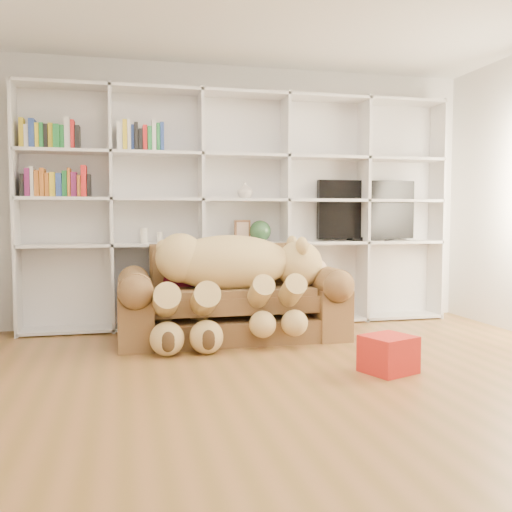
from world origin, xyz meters
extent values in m
plane|color=brown|center=(0.00, 0.00, 0.00)|extent=(5.00, 5.00, 0.00)
cube|color=silver|center=(0.00, 2.50, 1.35)|extent=(5.00, 0.02, 2.70)
cube|color=silver|center=(0.00, 2.46, 1.20)|extent=(4.40, 0.03, 2.40)
cube|color=silver|center=(-2.20, 2.30, 1.20)|extent=(0.03, 0.35, 2.40)
cube|color=silver|center=(-1.32, 2.30, 1.20)|extent=(0.03, 0.35, 2.40)
cube|color=silver|center=(-0.44, 2.30, 1.20)|extent=(0.03, 0.35, 2.40)
cube|color=silver|center=(0.44, 2.30, 1.20)|extent=(0.03, 0.35, 2.40)
cube|color=silver|center=(1.32, 2.30, 1.20)|extent=(0.03, 0.35, 2.40)
cube|color=silver|center=(2.20, 2.30, 1.20)|extent=(0.03, 0.35, 2.40)
cube|color=silver|center=(0.00, 2.30, 0.03)|extent=(4.40, 0.35, 0.03)
cube|color=silver|center=(0.00, 2.30, 0.85)|extent=(4.40, 0.35, 0.03)
cube|color=silver|center=(0.00, 2.30, 1.30)|extent=(4.40, 0.35, 0.03)
cube|color=silver|center=(0.00, 2.30, 1.75)|extent=(4.40, 0.35, 0.03)
cube|color=silver|center=(0.00, 2.30, 2.37)|extent=(4.40, 0.35, 0.03)
cube|color=brown|center=(-0.25, 1.67, 0.10)|extent=(1.96, 0.79, 0.21)
cube|color=brown|center=(-0.25, 1.65, 0.41)|extent=(1.46, 0.65, 0.28)
cube|color=brown|center=(-0.25, 2.02, 0.61)|extent=(1.46, 0.19, 0.51)
cube|color=brown|center=(-1.12, 1.67, 0.26)|extent=(0.30, 0.89, 0.51)
cube|color=brown|center=(0.63, 1.67, 0.26)|extent=(0.30, 0.89, 0.51)
cylinder|color=brown|center=(-1.12, 1.67, 0.51)|extent=(0.30, 0.84, 0.30)
cylinder|color=brown|center=(0.63, 1.67, 0.51)|extent=(0.30, 0.84, 0.30)
ellipsoid|color=#DCB46E|center=(-0.28, 1.62, 0.71)|extent=(1.16, 0.56, 0.50)
sphere|color=#DCB46E|center=(-0.72, 1.62, 0.76)|extent=(0.44, 0.44, 0.44)
sphere|color=#DCB46E|center=(0.38, 1.62, 0.68)|extent=(0.44, 0.44, 0.44)
sphere|color=tan|center=(0.55, 1.62, 0.62)|extent=(0.22, 0.22, 0.22)
sphere|color=#3D2916|center=(0.64, 1.62, 0.61)|extent=(0.07, 0.07, 0.07)
ellipsoid|color=#DCB46E|center=(0.36, 1.46, 0.86)|extent=(0.10, 0.17, 0.17)
ellipsoid|color=#DCB46E|center=(0.36, 1.77, 0.86)|extent=(0.10, 0.17, 0.17)
sphere|color=#DCB46E|center=(-0.86, 1.62, 0.85)|extent=(0.15, 0.15, 0.15)
cylinder|color=#DCB46E|center=(-0.08, 1.32, 0.44)|extent=(0.19, 0.53, 0.39)
cylinder|color=#DCB46E|center=(0.20, 1.32, 0.44)|extent=(0.19, 0.53, 0.39)
cylinder|color=#DCB46E|center=(-0.88, 1.32, 0.40)|extent=(0.22, 0.62, 0.45)
cylinder|color=#DCB46E|center=(-0.56, 1.32, 0.40)|extent=(0.22, 0.62, 0.45)
sphere|color=#DCB46E|center=(-0.08, 1.15, 0.22)|extent=(0.23, 0.23, 0.23)
sphere|color=#DCB46E|center=(0.20, 1.15, 0.22)|extent=(0.23, 0.23, 0.23)
sphere|color=#DCB46E|center=(-0.88, 1.15, 0.14)|extent=(0.28, 0.28, 0.28)
sphere|color=#DCB46E|center=(-0.56, 1.15, 0.14)|extent=(0.28, 0.28, 0.28)
cube|color=maroon|center=(-0.72, 1.85, 0.60)|extent=(0.38, 0.29, 0.35)
cube|color=red|center=(0.64, 0.29, 0.13)|extent=(0.43, 0.41, 0.27)
cube|color=black|center=(1.38, 2.35, 1.20)|extent=(1.11, 0.08, 0.63)
cube|color=black|center=(1.38, 2.35, 0.89)|extent=(0.37, 0.18, 0.04)
cube|color=#53321C|center=(-0.02, 2.30, 0.98)|extent=(0.17, 0.05, 0.22)
sphere|color=#29502D|center=(0.17, 2.30, 0.98)|extent=(0.22, 0.22, 0.22)
cylinder|color=silver|center=(-1.01, 2.30, 0.94)|extent=(0.09, 0.09, 0.15)
cylinder|color=silver|center=(-0.86, 2.30, 0.92)|extent=(0.06, 0.06, 0.11)
sphere|color=white|center=(-0.66, 2.30, 0.92)|extent=(0.10, 0.10, 0.10)
imported|color=beige|center=(0.01, 2.30, 1.40)|extent=(0.18, 0.18, 0.17)
camera|label=1|loc=(-1.22, -3.45, 1.13)|focal=40.00mm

